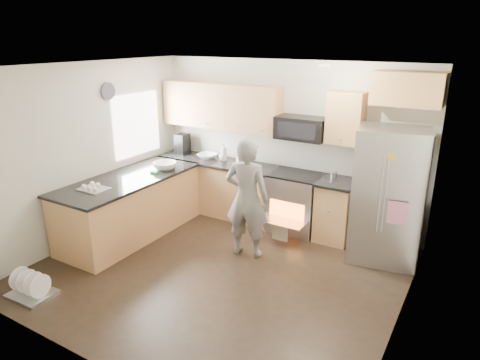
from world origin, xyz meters
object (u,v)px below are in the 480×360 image
Objects in this scene: stove_range at (296,189)px; person at (247,198)px; refrigerator at (388,196)px; dish_rack at (31,289)px.

person is (-0.25, -1.09, 0.16)m from stove_range.
refrigerator is 4.61m from dish_rack.
refrigerator is 1.09× the size of person.
stove_range is 1.45m from refrigerator.
dish_rack is at bearing -147.84° from refrigerator.
stove_range is at bearing 160.25° from refrigerator.
stove_range is 3.87m from dish_rack.
refrigerator reaches higher than person.
refrigerator is at bearing -163.00° from person.
stove_range is at bearing 59.33° from dish_rack.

